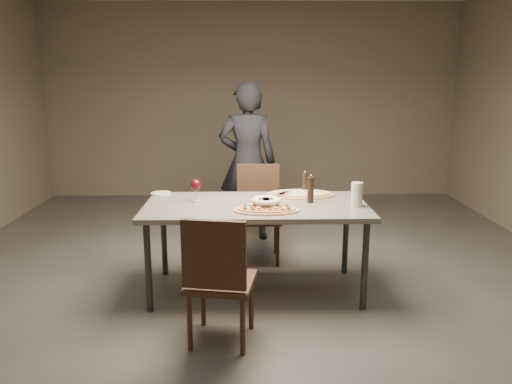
{
  "coord_description": "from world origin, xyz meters",
  "views": [
    {
      "loc": [
        -0.08,
        -3.91,
        1.75
      ],
      "look_at": [
        0.0,
        0.0,
        0.85
      ],
      "focal_mm": 35.0,
      "sensor_mm": 36.0,
      "label": 1
    }
  ],
  "objects_px": {
    "ham_pizza": "(300,194)",
    "carafe": "(357,194)",
    "zucchini_pizza": "(267,209)",
    "bread_basket": "(266,202)",
    "chair_far": "(258,207)",
    "pepper_mill_left": "(311,189)",
    "dining_table": "(256,211)",
    "chair_near": "(218,275)",
    "diner": "(247,162)"
  },
  "relations": [
    {
      "from": "ham_pizza",
      "to": "carafe",
      "type": "bearing_deg",
      "value": -33.25
    },
    {
      "from": "zucchini_pizza",
      "to": "bread_basket",
      "type": "relative_size",
      "value": 2.15
    },
    {
      "from": "ham_pizza",
      "to": "chair_far",
      "type": "height_order",
      "value": "chair_far"
    },
    {
      "from": "pepper_mill_left",
      "to": "dining_table",
      "type": "bearing_deg",
      "value": -174.07
    },
    {
      "from": "dining_table",
      "to": "chair_far",
      "type": "relative_size",
      "value": 1.96
    },
    {
      "from": "bread_basket",
      "to": "zucchini_pizza",
      "type": "bearing_deg",
      "value": -90.12
    },
    {
      "from": "pepper_mill_left",
      "to": "chair_near",
      "type": "distance_m",
      "value": 1.22
    },
    {
      "from": "diner",
      "to": "zucchini_pizza",
      "type": "bearing_deg",
      "value": 97.47
    },
    {
      "from": "ham_pizza",
      "to": "bread_basket",
      "type": "height_order",
      "value": "bread_basket"
    },
    {
      "from": "zucchini_pizza",
      "to": "ham_pizza",
      "type": "height_order",
      "value": "zucchini_pizza"
    },
    {
      "from": "chair_far",
      "to": "diner",
      "type": "bearing_deg",
      "value": -80.06
    },
    {
      "from": "ham_pizza",
      "to": "pepper_mill_left",
      "type": "distance_m",
      "value": 0.26
    },
    {
      "from": "zucchini_pizza",
      "to": "chair_far",
      "type": "distance_m",
      "value": 1.06
    },
    {
      "from": "carafe",
      "to": "chair_far",
      "type": "xyz_separation_m",
      "value": [
        -0.76,
        0.89,
        -0.33
      ]
    },
    {
      "from": "dining_table",
      "to": "chair_near",
      "type": "xyz_separation_m",
      "value": [
        -0.26,
        -0.89,
        -0.19
      ]
    },
    {
      "from": "zucchini_pizza",
      "to": "pepper_mill_left",
      "type": "bearing_deg",
      "value": 52.92
    },
    {
      "from": "zucchini_pizza",
      "to": "chair_far",
      "type": "xyz_separation_m",
      "value": [
        -0.04,
        1.03,
        -0.25
      ]
    },
    {
      "from": "ham_pizza",
      "to": "diner",
      "type": "height_order",
      "value": "diner"
    },
    {
      "from": "dining_table",
      "to": "bread_basket",
      "type": "distance_m",
      "value": 0.2
    },
    {
      "from": "diner",
      "to": "chair_far",
      "type": "bearing_deg",
      "value": 101.94
    },
    {
      "from": "dining_table",
      "to": "chair_near",
      "type": "bearing_deg",
      "value": -106.58
    },
    {
      "from": "pepper_mill_left",
      "to": "chair_near",
      "type": "xyz_separation_m",
      "value": [
        -0.71,
        -0.93,
        -0.35
      ]
    },
    {
      "from": "ham_pizza",
      "to": "zucchini_pizza",
      "type": "bearing_deg",
      "value": -113.29
    },
    {
      "from": "zucchini_pizza",
      "to": "chair_near",
      "type": "bearing_deg",
      "value": -100.65
    },
    {
      "from": "diner",
      "to": "carafe",
      "type": "bearing_deg",
      "value": 122.29
    },
    {
      "from": "zucchini_pizza",
      "to": "bread_basket",
      "type": "distance_m",
      "value": 0.09
    },
    {
      "from": "dining_table",
      "to": "ham_pizza",
      "type": "xyz_separation_m",
      "value": [
        0.38,
        0.28,
        0.07
      ]
    },
    {
      "from": "ham_pizza",
      "to": "bread_basket",
      "type": "xyz_separation_m",
      "value": [
        -0.31,
        -0.42,
        0.03
      ]
    },
    {
      "from": "chair_near",
      "to": "diner",
      "type": "height_order",
      "value": "diner"
    },
    {
      "from": "chair_near",
      "to": "chair_far",
      "type": "bearing_deg",
      "value": 89.5
    },
    {
      "from": "ham_pizza",
      "to": "chair_near",
      "type": "height_order",
      "value": "chair_near"
    },
    {
      "from": "dining_table",
      "to": "bread_basket",
      "type": "xyz_separation_m",
      "value": [
        0.08,
        -0.14,
        0.11
      ]
    },
    {
      "from": "zucchini_pizza",
      "to": "carafe",
      "type": "relative_size",
      "value": 2.63
    },
    {
      "from": "bread_basket",
      "to": "dining_table",
      "type": "bearing_deg",
      "value": 117.75
    },
    {
      "from": "carafe",
      "to": "chair_near",
      "type": "bearing_deg",
      "value": -142.98
    },
    {
      "from": "dining_table",
      "to": "zucchini_pizza",
      "type": "bearing_deg",
      "value": -71.51
    },
    {
      "from": "dining_table",
      "to": "pepper_mill_left",
      "type": "distance_m",
      "value": 0.48
    },
    {
      "from": "bread_basket",
      "to": "chair_far",
      "type": "relative_size",
      "value": 0.26
    },
    {
      "from": "carafe",
      "to": "chair_far",
      "type": "relative_size",
      "value": 0.21
    },
    {
      "from": "ham_pizza",
      "to": "chair_near",
      "type": "distance_m",
      "value": 1.36
    },
    {
      "from": "zucchini_pizza",
      "to": "diner",
      "type": "bearing_deg",
      "value": 111.39
    },
    {
      "from": "dining_table",
      "to": "diner",
      "type": "height_order",
      "value": "diner"
    },
    {
      "from": "chair_near",
      "to": "bread_basket",
      "type": "bearing_deg",
      "value": 75.04
    },
    {
      "from": "bread_basket",
      "to": "diner",
      "type": "height_order",
      "value": "diner"
    },
    {
      "from": "bread_basket",
      "to": "carafe",
      "type": "bearing_deg",
      "value": 4.73
    },
    {
      "from": "bread_basket",
      "to": "chair_near",
      "type": "bearing_deg",
      "value": -114.62
    },
    {
      "from": "pepper_mill_left",
      "to": "carafe",
      "type": "xyz_separation_m",
      "value": [
        0.35,
        -0.13,
        -0.01
      ]
    },
    {
      "from": "zucchini_pizza",
      "to": "ham_pizza",
      "type": "distance_m",
      "value": 0.59
    },
    {
      "from": "dining_table",
      "to": "carafe",
      "type": "height_order",
      "value": "carafe"
    },
    {
      "from": "dining_table",
      "to": "chair_near",
      "type": "distance_m",
      "value": 0.94
    }
  ]
}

